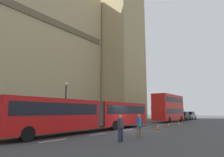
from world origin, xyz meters
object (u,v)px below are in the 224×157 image
object	(u,v)px
traffic_cone_middle	(169,124)
traffic_cone_east	(179,124)
traffic_cone_west	(158,127)
street_lamp	(66,101)
double_decker_bus	(169,107)
sedan_trailing	(190,116)
pedestrian_by_kerb	(139,125)
articulated_bus	(92,113)
sedan_lead	(184,116)
pedestrian_near_cones	(121,127)

from	to	relation	value
traffic_cone_middle	traffic_cone_east	xyz separation A→B (m)	(2.22, -0.58, 0.00)
traffic_cone_west	street_lamp	size ratio (longest dim) A/B	0.11
double_decker_bus	sedan_trailing	bearing A→B (deg)	-0.35
double_decker_bus	street_lamp	bearing A→B (deg)	167.65
traffic_cone_east	pedestrian_by_kerb	world-z (taller)	pedestrian_by_kerb
traffic_cone_east	sedan_trailing	bearing A→B (deg)	11.14
traffic_cone_west	articulated_bus	bearing A→B (deg)	141.09
traffic_cone_middle	sedan_trailing	bearing A→B (deg)	8.84
double_decker_bus	sedan_lead	world-z (taller)	double_decker_bus
traffic_cone_middle	traffic_cone_east	size ratio (longest dim) A/B	1.00
street_lamp	sedan_trailing	bearing A→B (deg)	-7.63
articulated_bus	double_decker_bus	xyz separation A→B (m)	(21.00, 0.00, 0.96)
double_decker_bus	pedestrian_near_cones	bearing A→B (deg)	-166.63
articulated_bus	traffic_cone_east	xyz separation A→B (m)	(12.30, -4.49, -1.46)
double_decker_bus	traffic_cone_east	world-z (taller)	double_decker_bus
articulated_bus	traffic_cone_east	bearing A→B (deg)	-20.04
pedestrian_by_kerb	street_lamp	bearing A→B (deg)	78.86
street_lamp	double_decker_bus	bearing A→B (deg)	-12.35
sedan_trailing	pedestrian_near_cones	world-z (taller)	sedan_trailing
traffic_cone_middle	double_decker_bus	bearing A→B (deg)	19.70
double_decker_bus	pedestrian_near_cones	xyz separation A→B (m)	(-24.82, -5.90, -1.80)
articulated_bus	double_decker_bus	distance (m)	21.03
double_decker_bus	sedan_lead	bearing A→B (deg)	-1.60
pedestrian_by_kerb	traffic_cone_middle	bearing A→B (deg)	10.47
traffic_cone_east	pedestrian_near_cones	distance (m)	16.20
pedestrian_near_cones	pedestrian_by_kerb	world-z (taller)	same
double_decker_bus	traffic_cone_west	xyz separation A→B (m)	(-15.52, -4.43, -2.43)
articulated_bus	sedan_lead	xyz separation A→B (m)	(29.18, -0.23, -0.83)
pedestrian_by_kerb	sedan_lead	bearing A→B (deg)	10.74
traffic_cone_middle	pedestrian_by_kerb	distance (m)	11.95
sedan_trailing	traffic_cone_west	xyz separation A→B (m)	(-29.21, -4.34, -0.63)
pedestrian_near_cones	traffic_cone_west	bearing A→B (deg)	9.00
double_decker_bus	street_lamp	world-z (taller)	street_lamp
traffic_cone_west	sedan_lead	bearing A→B (deg)	10.05
street_lamp	pedestrian_by_kerb	bearing A→B (deg)	-101.14
street_lamp	pedestrian_near_cones	xyz separation A→B (m)	(-4.25, -10.41, -2.14)
traffic_cone_west	traffic_cone_middle	xyz separation A→B (m)	(4.60, 0.52, 0.00)
traffic_cone_middle	sedan_lead	bearing A→B (deg)	10.91
traffic_cone_east	double_decker_bus	bearing A→B (deg)	27.30
street_lamp	traffic_cone_middle	bearing A→B (deg)	-41.09
traffic_cone_east	street_lamp	distance (m)	15.15
sedan_lead	street_lamp	distance (m)	29.22
articulated_bus	traffic_cone_west	xyz separation A→B (m)	(5.48, -4.43, -1.46)
pedestrian_by_kerb	double_decker_bus	bearing A→B (deg)	15.02
traffic_cone_west	pedestrian_near_cones	distance (m)	9.44
sedan_trailing	pedestrian_by_kerb	bearing A→B (deg)	-170.63
street_lamp	pedestrian_by_kerb	size ratio (longest dim) A/B	3.12
sedan_trailing	traffic_cone_east	world-z (taller)	sedan_trailing
double_decker_bus	traffic_cone_east	size ratio (longest dim) A/B	16.91
sedan_trailing	double_decker_bus	bearing A→B (deg)	179.65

